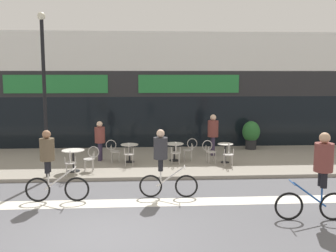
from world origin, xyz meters
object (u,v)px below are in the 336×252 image
object	(u,v)px
bistro_table_2	(174,148)
cafe_chair_0_near	(70,161)
cafe_chair_3_near	(229,153)
cyclist_1	(50,162)
bistro_table_3	(225,149)
cafe_chair_3_side	(210,150)
cafe_chair_2_side	(190,148)
pedestrian_far_end	(213,131)
cafe_chair_0_side	(91,157)
planter_pot	(251,134)
pedestrian_near_end	(100,137)
bistro_table_0	(73,156)
cafe_chair_1_side	(114,149)
cyclist_2	(163,159)
cafe_chair_1_near	(129,152)
bistro_table_1	(130,149)
lamp_post	(44,84)
cyclist_0	(321,170)
cafe_chair_2_near	(176,151)

from	to	relation	value
bistro_table_2	cafe_chair_0_near	bearing A→B (deg)	-150.26
cafe_chair_3_near	cyclist_1	distance (m)	6.75
bistro_table_3	cafe_chair_3_near	bearing A→B (deg)	-90.44
bistro_table_2	cafe_chair_3_side	bearing A→B (deg)	-19.35
cafe_chair_2_side	pedestrian_far_end	size ratio (longest dim) A/B	0.51
cafe_chair_3_side	cafe_chair_0_side	bearing A→B (deg)	-175.39
planter_pot	pedestrian_near_end	bearing A→B (deg)	-163.35
bistro_table_0	cafe_chair_0_near	distance (m)	0.63
cafe_chair_3_near	cafe_chair_3_side	world-z (taller)	same
bistro_table_2	bistro_table_0	bearing A→B (deg)	-158.07
planter_pot	cafe_chair_0_side	bearing A→B (deg)	-151.32
cafe_chair_2_side	pedestrian_far_end	distance (m)	1.60
cafe_chair_0_side	pedestrian_near_end	distance (m)	1.80
cafe_chair_1_side	cafe_chair_2_side	xyz separation A→B (m)	(3.04, 0.14, 0.00)
cyclist_1	cyclist_2	size ratio (longest dim) A/B	1.02
cafe_chair_0_side	cafe_chair_1_near	bearing A→B (deg)	-152.02
pedestrian_near_end	cafe_chair_1_near	bearing A→B (deg)	-31.20
cafe_chair_3_near	cyclist_2	size ratio (longest dim) A/B	0.45
bistro_table_3	cyclist_1	distance (m)	7.10
bistro_table_1	lamp_post	xyz separation A→B (m)	(-2.71, -2.01, 2.62)
pedestrian_near_end	pedestrian_far_end	size ratio (longest dim) A/B	0.91
pedestrian_near_end	cafe_chair_0_near	bearing A→B (deg)	-98.83
bistro_table_0	lamp_post	distance (m)	2.76
cafe_chair_0_side	cafe_chair_1_side	size ratio (longest dim) A/B	1.00
cafe_chair_0_side	lamp_post	size ratio (longest dim) A/B	0.17
cafe_chair_1_side	cafe_chair_0_side	bearing A→B (deg)	-119.17
cafe_chair_1_side	cyclist_2	bearing A→B (deg)	-69.30
planter_pot	pedestrian_far_end	distance (m)	2.37
bistro_table_3	cafe_chair_3_near	xyz separation A→B (m)	(-0.00, -0.63, -0.01)
cyclist_2	cafe_chair_0_side	bearing A→B (deg)	134.87
planter_pot	lamp_post	world-z (taller)	lamp_post
cafe_chair_0_side	cyclist_1	world-z (taller)	cyclist_1
planter_pot	cafe_chair_3_near	bearing A→B (deg)	-118.09
cafe_chair_3_side	cyclist_2	size ratio (longest dim) A/B	0.45
cafe_chair_0_near	cafe_chair_2_side	world-z (taller)	same
cafe_chair_0_near	cyclist_0	world-z (taller)	cyclist_0
bistro_table_2	bistro_table_3	distance (m)	2.02
bistro_table_0	cafe_chair_0_side	xyz separation A→B (m)	(0.63, 0.00, -0.04)
bistro_table_2	cafe_chair_1_near	xyz separation A→B (m)	(-1.78, -0.77, 0.01)
pedestrian_far_end	cyclist_2	bearing A→B (deg)	66.98
cafe_chair_3_side	cyclist_0	xyz separation A→B (m)	(1.72, -5.90, 0.64)
cafe_chair_2_side	pedestrian_far_end	bearing A→B (deg)	-136.44
cafe_chair_0_near	cafe_chair_2_near	distance (m)	4.02
planter_pot	cafe_chair_2_near	bearing A→B (deg)	-142.50
cafe_chair_3_side	planter_pot	bearing A→B (deg)	40.14
bistro_table_3	cyclist_2	distance (m)	4.70
cafe_chair_2_near	bistro_table_2	bearing A→B (deg)	0.28
bistro_table_2	cafe_chair_1_side	bearing A→B (deg)	-176.60
bistro_table_3	cafe_chair_3_side	size ratio (longest dim) A/B	0.84
bistro_table_3	lamp_post	world-z (taller)	lamp_post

